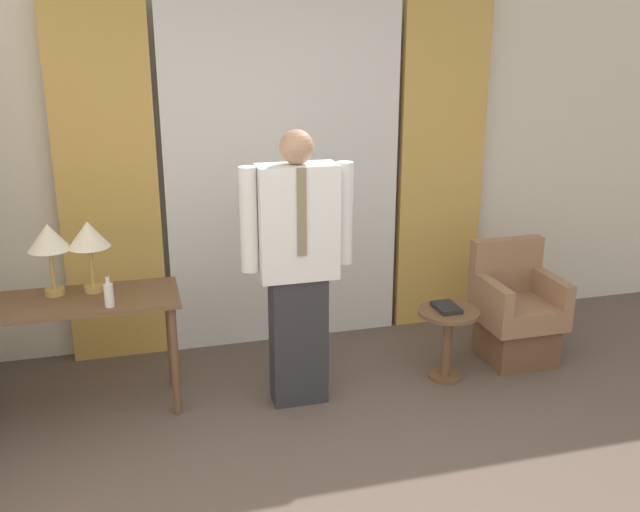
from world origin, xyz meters
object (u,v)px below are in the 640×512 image
at_px(armchair, 515,315).
at_px(book, 446,308).
at_px(desk, 76,317).
at_px(table_lamp_left, 49,240).
at_px(side_table, 447,332).
at_px(bottle_near_edge, 109,295).
at_px(table_lamp_right, 89,237).
at_px(person, 298,261).

xyz_separation_m(armchair, book, (-0.62, -0.14, 0.18)).
bearing_deg(desk, table_lamp_left, 135.74).
distance_m(table_lamp_left, armchair, 3.22).
height_order(side_table, book, book).
height_order(bottle_near_edge, side_table, bottle_near_edge).
relative_size(table_lamp_left, table_lamp_right, 1.00).
bearing_deg(side_table, armchair, 14.97).
xyz_separation_m(desk, book, (2.39, -0.18, -0.12)).
height_order(table_lamp_right, side_table, table_lamp_right).
distance_m(table_lamp_right, armchair, 3.00).
bearing_deg(person, armchair, 6.61).
bearing_deg(table_lamp_left, side_table, -7.01).
height_order(desk, bottle_near_edge, bottle_near_edge).
distance_m(desk, armchair, 3.02).
height_order(bottle_near_edge, book, bottle_near_edge).
bearing_deg(book, desk, 175.78).
bearing_deg(bottle_near_edge, person, -2.33).
distance_m(table_lamp_left, side_table, 2.64).
bearing_deg(book, bottle_near_edge, -179.89).
height_order(bottle_near_edge, armchair, bottle_near_edge).
xyz_separation_m(table_lamp_right, book, (2.27, -0.29, -0.59)).
bearing_deg(side_table, person, -178.41).
distance_m(bottle_near_edge, person, 1.14).
bearing_deg(table_lamp_right, desk, -135.74).
distance_m(person, book, 1.13).
bearing_deg(armchair, person, -173.39).
height_order(desk, person, person).
height_order(bottle_near_edge, person, person).
height_order(person, side_table, person).
distance_m(table_lamp_left, bottle_near_edge, 0.52).
relative_size(table_lamp_left, bottle_near_edge, 2.47).
bearing_deg(table_lamp_left, desk, -44.26).
bearing_deg(book, armchair, 12.96).
distance_m(armchair, book, 0.66).
xyz_separation_m(bottle_near_edge, armchair, (2.80, 0.15, -0.49)).
xyz_separation_m(desk, armchair, (3.01, -0.03, -0.30)).
bearing_deg(table_lamp_right, table_lamp_left, 180.00).
bearing_deg(armchair, book, -167.04).
height_order(table_lamp_right, bottle_near_edge, table_lamp_right).
xyz_separation_m(table_lamp_right, armchair, (2.89, -0.14, -0.77)).
bearing_deg(book, person, -177.25).
distance_m(desk, book, 2.40).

